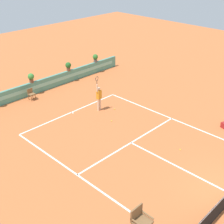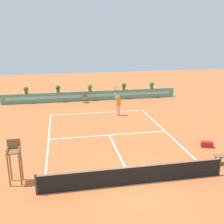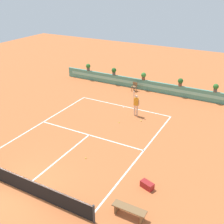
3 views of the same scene
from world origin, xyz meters
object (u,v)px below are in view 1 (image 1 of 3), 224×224
Objects in this scene: tennis_ball_by_sideline at (111,121)px; potted_plant_centre at (31,77)px; ball_kid_chair at (31,94)px; tennis_player at (99,97)px; tennis_ball_near_baseline at (180,149)px; potted_plant_right at (68,66)px; potted_plant_far_right at (95,58)px; tennis_ball_mid_court at (115,109)px.

tennis_ball_by_sideline is 7.61m from potted_plant_centre.
ball_kid_chair is 0.33× the size of tennis_player.
potted_plant_centre is (-1.55, 12.47, 1.38)m from tennis_ball_near_baseline.
potted_plant_right is at bearing 71.84° from tennis_player.
potted_plant_centre is at bearing 99.13° from tennis_ball_by_sideline.
tennis_ball_by_sideline is (-0.37, 5.08, 0.00)m from tennis_ball_near_baseline.
ball_kid_chair is at bearing -129.07° from potted_plant_centre.
ball_kid_chair reaches higher than tennis_ball_by_sideline.
tennis_ball_near_baseline is at bearing -112.34° from potted_plant_far_right.
tennis_player is at bearing -64.39° from ball_kid_chair.
potted_plant_right is (2.41, 7.39, 1.38)m from tennis_ball_by_sideline.
tennis_ball_by_sideline is (1.78, -6.66, -0.44)m from ball_kid_chair.
potted_plant_centre is (-6.68, 0.00, 0.00)m from potted_plant_far_right.
tennis_ball_mid_court and tennis_ball_by_sideline have the same top height.
tennis_ball_near_baseline is 0.09× the size of potted_plant_far_right.
tennis_ball_mid_court is 1.71m from tennis_ball_by_sideline.
tennis_ball_near_baseline is (-0.20, -6.84, -1.02)m from tennis_player.
potted_plant_far_right is 1.00× the size of potted_plant_right.
tennis_ball_near_baseline is 0.09× the size of potted_plant_centre.
ball_kid_chair is 7.37m from potted_plant_far_right.
potted_plant_right reaches higher than tennis_ball_near_baseline.
potted_plant_right is (1.05, 6.36, 1.38)m from tennis_ball_mid_court.
potted_plant_centre is (-1.19, 7.39, 1.38)m from tennis_ball_by_sideline.
tennis_ball_by_sideline is at bearing -142.89° from tennis_ball_mid_court.
tennis_player is 7.49m from potted_plant_far_right.
ball_kid_chair is 1.33m from potted_plant_centre.
potted_plant_far_right is at bearing 67.66° from tennis_ball_near_baseline.
potted_plant_right is at bearing 9.89° from ball_kid_chair.
tennis_player is 6.92m from tennis_ball_near_baseline.
tennis_player is at bearing 72.17° from tennis_ball_by_sideline.
ball_kid_chair reaches higher than tennis_ball_near_baseline.
potted_plant_centre is at bearing 111.84° from tennis_ball_mid_court.
tennis_player reaches higher than potted_plant_centre.
ball_kid_chair is at bearing 115.61° from tennis_player.
potted_plant_centre is (-3.60, 0.00, 0.00)m from potted_plant_right.
potted_plant_far_right is at bearing 5.75° from ball_kid_chair.
tennis_player is at bearing -131.17° from potted_plant_far_right.
tennis_player reaches higher than potted_plant_far_right.
potted_plant_right is at bearing 180.00° from potted_plant_far_right.
tennis_ball_mid_court is (0.79, -0.73, -1.02)m from tennis_player.
potted_plant_centre is at bearing 97.10° from tennis_ball_near_baseline.
potted_plant_far_right reaches higher than tennis_ball_mid_court.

